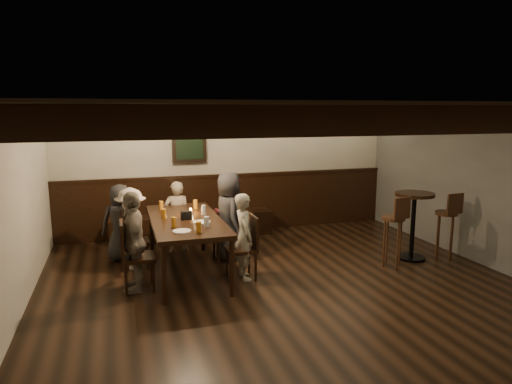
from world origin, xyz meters
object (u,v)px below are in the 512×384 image
object	(u,v)px
person_bench_left	(121,222)
person_bench_right	(232,213)
dining_table	(186,223)
chair_right_far	(242,260)
bar_stool_right	(445,234)
person_left_far	(134,241)
high_top_table	(413,216)
chair_right_near	(228,242)
chair_left_far	(137,269)
person_right_near	(229,216)
person_left_near	(132,229)
person_bench_centre	(177,217)
person_right_far	(244,236)
bar_stool_left	(393,240)
chair_left_near	(135,251)

from	to	relation	value
person_bench_left	person_bench_right	size ratio (longest dim) A/B	0.96
dining_table	chair_right_far	distance (m)	0.97
person_bench_right	bar_stool_right	bearing A→B (deg)	155.15
person_left_far	high_top_table	distance (m)	4.30
high_top_table	chair_right_near	bearing A→B (deg)	162.82
person_bench_left	person_bench_right	distance (m)	1.80
bar_stool_right	chair_left_far	bearing A→B (deg)	173.54
person_left_far	person_right_near	distance (m)	1.75
dining_table	person_left_far	bearing A→B (deg)	-149.04
chair_left_far	chair_right_far	size ratio (longest dim) A/B	1.04
person_left_near	high_top_table	xyz separation A→B (m)	(4.29, -0.88, 0.09)
chair_left_far	person_bench_centre	xyz separation A→B (m)	(0.73, 1.50, 0.32)
chair_left_far	person_right_far	xyz separation A→B (m)	(1.47, -0.01, 0.33)
chair_right_near	person_bench_right	xyz separation A→B (m)	(0.18, 0.45, 0.36)
person_right_near	high_top_table	size ratio (longest dim) A/B	1.30
dining_table	bar_stool_right	bearing A→B (deg)	-7.85
person_left_far	bar_stool_left	size ratio (longest dim) A/B	1.22
chair_left_near	chair_right_far	bearing A→B (deg)	57.95
person_bench_left	person_left_far	size ratio (longest dim) A/B	0.92
person_bench_centre	chair_left_far	bearing A→B (deg)	64.37
chair_left_far	person_left_far	bearing A→B (deg)	-90.00
person_right_far	bar_stool_left	xyz separation A→B (m)	(2.30, -0.18, -0.21)
person_bench_right	person_left_near	xyz separation A→B (m)	(-1.65, -0.44, -0.02)
person_bench_right	person_right_near	distance (m)	0.48
chair_right_near	person_left_near	distance (m)	1.51
chair_left_far	person_bench_left	bearing A→B (deg)	-172.40
high_top_table	person_left_near	bearing A→B (deg)	168.39
chair_left_far	person_bench_left	size ratio (longest dim) A/B	0.77
dining_table	person_right_near	world-z (taller)	person_right_near
person_left_far	person_right_near	xyz separation A→B (m)	(1.51, 0.89, 0.03)
dining_table	person_bench_centre	xyz separation A→B (m)	(0.01, 1.05, -0.15)
chair_left_near	high_top_table	size ratio (longest dim) A/B	0.80
person_left_near	person_right_far	xyz separation A→B (m)	(1.49, -0.91, -0.00)
person_bench_centre	person_left_near	bearing A→B (deg)	38.66
dining_table	person_left_near	world-z (taller)	person_left_near
dining_table	person_right_near	size ratio (longest dim) A/B	1.56
person_left_near	person_right_far	world-z (taller)	person_left_near
person_bench_centre	person_left_near	size ratio (longest dim) A/B	0.98
dining_table	person_bench_left	size ratio (longest dim) A/B	1.79
high_top_table	bar_stool_right	world-z (taller)	bar_stool_right
dining_table	chair_left_far	size ratio (longest dim) A/B	2.33
person_bench_right	chair_left_far	bearing A→B (deg)	39.81
chair_left_far	person_bench_left	xyz separation A→B (m)	(-0.17, 1.35, 0.33)
person_bench_right	person_left_far	world-z (taller)	person_left_far
person_right_far	bar_stool_right	distance (m)	3.31
person_bench_centre	high_top_table	size ratio (longest dim) A/B	1.12
person_bench_right	bar_stool_right	xyz separation A→B (m)	(3.14, -1.48, -0.23)
person_right_far	person_bench_centre	bearing A→B (deg)	26.57
person_bench_right	person_right_far	size ratio (longest dim) A/B	1.04
bar_stool_left	bar_stool_right	size ratio (longest dim) A/B	1.00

